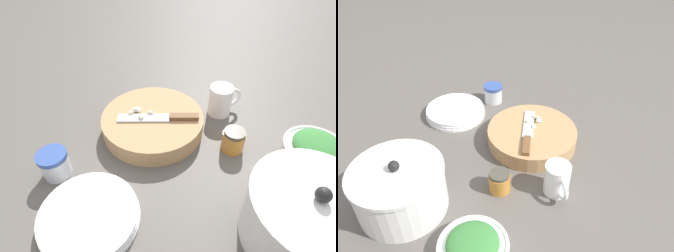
# 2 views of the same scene
# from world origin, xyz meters

# --- Properties ---
(ground_plane) EXTENTS (5.00, 5.00, 0.00)m
(ground_plane) POSITION_xyz_m (0.00, 0.00, 0.00)
(ground_plane) COLOR #56514C
(cutting_board) EXTENTS (0.30, 0.30, 0.05)m
(cutting_board) POSITION_xyz_m (0.05, -0.11, 0.03)
(cutting_board) COLOR tan
(cutting_board) RESTS_ON ground_plane
(chef_knife) EXTENTS (0.23, 0.11, 0.01)m
(chef_knife) POSITION_xyz_m (0.02, -0.09, 0.06)
(chef_knife) COLOR brown
(chef_knife) RESTS_ON cutting_board
(garlic_cloves) EXTENTS (0.07, 0.06, 0.02)m
(garlic_cloves) POSITION_xyz_m (0.08, -0.13, 0.06)
(garlic_cloves) COLOR silver
(garlic_cloves) RESTS_ON cutting_board
(herb_bowl) EXTENTS (0.17, 0.17, 0.07)m
(herb_bowl) POSITION_xyz_m (-0.32, 0.15, 0.03)
(herb_bowl) COLOR white
(herb_bowl) RESTS_ON ground_plane
(spice_jar) EXTENTS (0.07, 0.07, 0.07)m
(spice_jar) POSITION_xyz_m (0.33, -0.04, 0.04)
(spice_jar) COLOR silver
(spice_jar) RESTS_ON ground_plane
(coffee_mug) EXTENTS (0.11, 0.07, 0.10)m
(coffee_mug) POSITION_xyz_m (-0.18, -0.11, 0.05)
(coffee_mug) COLOR white
(coffee_mug) RESTS_ON ground_plane
(plate_stack) EXTENTS (0.22, 0.22, 0.03)m
(plate_stack) POSITION_xyz_m (0.27, 0.12, 0.01)
(plate_stack) COLOR white
(plate_stack) RESTS_ON ground_plane
(honey_jar) EXTENTS (0.06, 0.06, 0.07)m
(honey_jar) POSITION_xyz_m (-0.13, 0.04, 0.03)
(honey_jar) COLOR #BC7A2D
(honey_jar) RESTS_ON ground_plane
(stock_pot) EXTENTS (0.25, 0.25, 0.16)m
(stock_pot) POSITION_xyz_m (-0.13, 0.31, 0.07)
(stock_pot) COLOR silver
(stock_pot) RESTS_ON ground_plane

